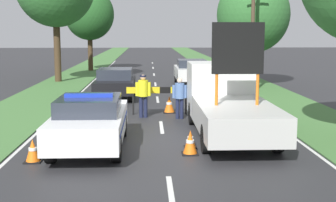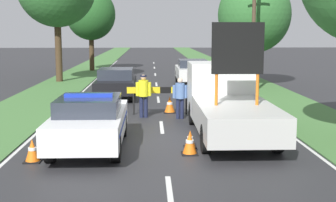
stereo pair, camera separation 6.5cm
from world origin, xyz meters
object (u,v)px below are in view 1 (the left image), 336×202
Objects in this scene: traffic_cone_centre_front at (190,143)px; traffic_cone_behind_barrier at (240,100)px; road_barrier at (160,92)px; pedestrian_civilian at (180,95)px; police_car at (90,121)px; traffic_cone_lane_edge at (190,139)px; queued_car_sedan_black at (115,82)px; police_officer at (143,92)px; utility_pole at (253,27)px; roadside_tree_mid_left at (253,15)px; queued_car_van_white at (191,71)px; work_truck at (227,101)px; traffic_cone_near_police at (169,104)px; roadside_tree_near_right at (89,15)px; traffic_cone_near_truck at (33,151)px.

traffic_cone_centre_front is 8.07m from traffic_cone_behind_barrier.
traffic_cone_centre_front is (0.67, -6.10, -0.59)m from road_barrier.
police_car is at bearing -105.31° from pedestrian_civilian.
road_barrier is at bearing 97.83° from traffic_cone_lane_edge.
traffic_cone_behind_barrier is 0.16× the size of queued_car_sedan_black.
traffic_cone_lane_edge is 0.11× the size of queued_car_sedan_black.
police_officer is (1.45, 4.71, 0.20)m from police_car.
queued_car_sedan_black is (0.02, 10.09, -0.01)m from police_car.
utility_pole is at bearing 75.90° from pedestrian_civilian.
traffic_cone_centre_front is 16.97m from roadside_tree_mid_left.
traffic_cone_lane_edge is 16.29m from roadside_tree_mid_left.
police_car is 9.53× the size of traffic_cone_lane_edge.
police_car is at bearing -121.96° from utility_pole.
traffic_cone_lane_edge is 0.08× the size of roadside_tree_mid_left.
queued_car_van_white reaches higher than traffic_cone_centre_front.
police_officer is 11.34m from queued_car_van_white.
work_truck is 3.77× the size of police_officer.
traffic_cone_lane_edge is at bearing -112.00° from traffic_cone_behind_barrier.
pedestrian_civilian is at bearing -76.09° from traffic_cone_near_police.
queued_car_van_white is (4.31, 15.68, 0.05)m from police_car.
traffic_cone_centre_front is 0.73m from traffic_cone_lane_edge.
police_car is 1.11× the size of queued_car_van_white.
traffic_cone_centre_front is at bearing -87.51° from road_barrier.
roadside_tree_near_right is (-5.24, 20.92, 3.73)m from road_barrier.
police_officer is 1.41m from pedestrian_civilian.
traffic_cone_behind_barrier is (6.89, 8.15, 0.05)m from traffic_cone_near_truck.
road_barrier is 1.19m from pedestrian_civilian.
utility_pole reaches higher than traffic_cone_centre_front.
traffic_cone_centre_front reaches higher than traffic_cone_lane_edge.
utility_pole reaches higher than police_car.
work_truck is 9.31m from queued_car_sedan_black.
traffic_cone_centre_front is at bearing -87.66° from traffic_cone_near_police.
queued_car_sedan_black is at bearing 133.61° from pedestrian_civilian.
traffic_cone_near_truck is 0.09× the size of roadside_tree_near_right.
police_car is at bearing -113.50° from traffic_cone_near_police.
police_officer is 4.68m from traffic_cone_behind_barrier.
pedestrian_civilian is (0.73, -0.93, 0.01)m from road_barrier.
queued_car_van_white is (-1.29, 8.89, 0.49)m from traffic_cone_behind_barrier.
traffic_cone_behind_barrier is at bearing 98.23° from queued_car_van_white.
police_car is at bearing -117.91° from roadside_tree_mid_left.
queued_car_van_white reaches higher than traffic_cone_near_truck.
queued_car_van_white is 0.64× the size of utility_pole.
road_barrier is 8.26m from utility_pole.
traffic_cone_lane_edge is 27.33m from roadside_tree_near_right.
work_truck is 4.38m from traffic_cone_near_police.
roadside_tree_mid_left is (7.90, 14.91, 3.46)m from police_car.
traffic_cone_lane_edge is at bearing 17.64° from traffic_cone_near_truck.
traffic_cone_near_truck is (-4.12, -5.76, -0.62)m from pedestrian_civilian.
police_officer is 6.69m from traffic_cone_near_truck.
police_officer is 0.25× the size of roadside_tree_mid_left.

